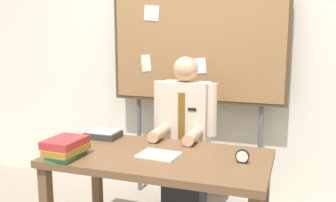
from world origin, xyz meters
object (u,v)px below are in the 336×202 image
(bulletin_board, at_px, (197,43))
(desk, at_px, (159,168))
(open_notebook, at_px, (159,155))
(paper_tray, at_px, (103,134))
(book_stack, at_px, (66,147))
(desk_clock, at_px, (242,157))
(person, at_px, (185,144))

(bulletin_board, bearing_deg, desk, -89.98)
(bulletin_board, relative_size, open_notebook, 7.72)
(desk, bearing_deg, paper_tray, 155.58)
(desk, bearing_deg, book_stack, -155.78)
(book_stack, bearing_deg, bulletin_board, 65.07)
(desk_clock, relative_size, paper_tray, 0.35)
(person, bearing_deg, bulletin_board, 90.06)
(desk, relative_size, paper_tray, 5.87)
(bulletin_board, xyz_separation_m, desk_clock, (0.58, -0.97, -0.71))
(book_stack, bearing_deg, open_notebook, 22.36)
(desk, relative_size, person, 1.08)
(desk, xyz_separation_m, bulletin_board, (-0.00, 0.99, 0.84))
(desk_clock, bearing_deg, desk, -178.03)
(bulletin_board, bearing_deg, book_stack, -114.93)
(person, relative_size, desk_clock, 15.27)
(person, height_order, bulletin_board, bulletin_board)
(book_stack, relative_size, paper_tray, 1.17)
(book_stack, xyz_separation_m, paper_tray, (-0.00, 0.53, -0.04))
(book_stack, distance_m, paper_tray, 0.53)
(desk, distance_m, desk_clock, 0.59)
(book_stack, relative_size, desk_clock, 3.31)
(book_stack, xyz_separation_m, desk_clock, (1.16, 0.28, -0.03))
(person, relative_size, paper_tray, 5.41)
(paper_tray, bearing_deg, desk, -24.42)
(desk, relative_size, bulletin_board, 0.73)
(bulletin_board, relative_size, paper_tray, 8.08)
(person, bearing_deg, desk_clock, -46.69)
(bulletin_board, distance_m, open_notebook, 1.25)
(desk, xyz_separation_m, person, (0.00, 0.63, -0.01))
(desk, distance_m, open_notebook, 0.10)
(person, height_order, open_notebook, person)
(bulletin_board, xyz_separation_m, book_stack, (-0.58, -1.25, -0.68))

